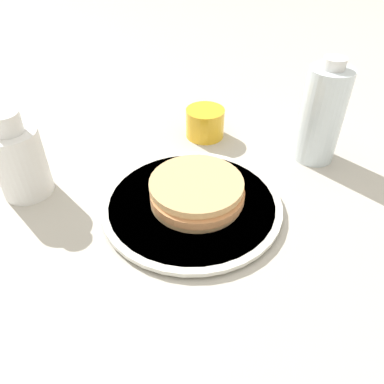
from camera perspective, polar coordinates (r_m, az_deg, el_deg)
The scene contains 6 objects.
ground_plane at distance 0.61m, azimuth 2.56°, elevation -1.80°, with size 4.00×4.00×0.00m, color #BCB7AD.
plate at distance 0.60m, azimuth 0.00°, elevation -1.91°, with size 0.29×0.29×0.01m.
pancake_stack at distance 0.58m, azimuth 0.71°, elevation -0.01°, with size 0.16×0.15×0.04m.
juice_glass at distance 0.77m, azimuth 2.00°, elevation 10.49°, with size 0.08×0.08×0.06m.
cream_jug at distance 0.66m, azimuth -24.83°, elevation 4.43°, with size 0.08×0.08×0.15m.
water_bottle_mid at distance 0.71m, azimuth 19.18°, elevation 11.06°, with size 0.08×0.08×0.19m.
Camera 1 is at (-0.43, 0.17, 0.41)m, focal length 35.00 mm.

